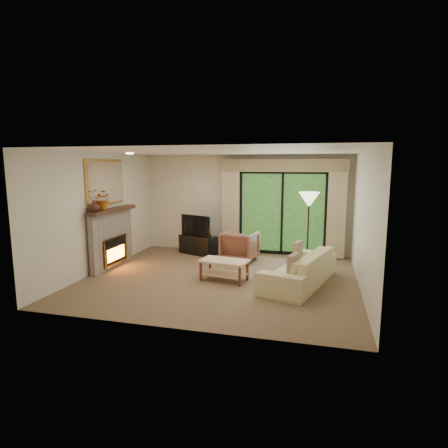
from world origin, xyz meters
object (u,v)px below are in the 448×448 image
(sofa, at_px, (299,268))
(coffee_table, at_px, (224,270))
(media_console, at_px, (198,245))
(armchair, at_px, (240,246))

(sofa, height_order, coffee_table, sofa)
(sofa, xyz_separation_m, coffee_table, (-1.49, -0.16, -0.11))
(media_console, height_order, sofa, sofa)
(armchair, relative_size, coffee_table, 0.84)
(armchair, bearing_deg, sofa, 144.79)
(media_console, xyz_separation_m, armchair, (1.22, -0.43, 0.12))
(coffee_table, bearing_deg, sofa, 15.08)
(coffee_table, bearing_deg, media_console, 130.07)
(sofa, bearing_deg, media_console, -109.09)
(media_console, xyz_separation_m, sofa, (2.74, -1.92, 0.08))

